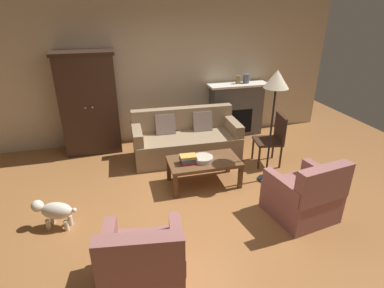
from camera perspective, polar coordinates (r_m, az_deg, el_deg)
ground_plane at (r=4.54m, az=0.32°, el=-10.79°), size 9.60×9.60×0.00m
back_wall at (r=6.33m, az=-5.81°, el=13.23°), size 7.20×0.10×2.80m
fireplace at (r=6.72m, az=8.10°, el=6.44°), size 1.26×0.48×1.12m
armoire at (r=6.05m, az=-18.37°, el=7.12°), size 1.06×0.57×1.88m
couch at (r=5.72m, az=-1.15°, el=0.69°), size 1.94×0.90×0.86m
coffee_table at (r=4.81m, az=2.20°, el=-3.55°), size 1.10×0.60×0.42m
fruit_bowl at (r=4.74m, az=2.03°, el=-2.73°), size 0.31×0.31×0.07m
book_stack at (r=4.66m, az=-0.68°, el=-2.80°), size 0.26×0.19×0.13m
mantel_vase_bronze at (r=6.53m, az=8.49°, el=11.68°), size 0.10×0.10×0.16m
mantel_vase_slate at (r=6.60m, az=9.97°, el=11.79°), size 0.13×0.13×0.18m
armchair_near_left at (r=3.25m, az=-8.91°, el=-21.17°), size 0.87×0.87×0.88m
armchair_near_right at (r=4.37m, az=19.95°, el=-9.05°), size 0.88×0.88×0.88m
side_chair_wooden at (r=5.55m, az=14.70°, el=1.31°), size 0.50×0.50×0.90m
floor_lamp at (r=4.64m, az=15.22°, el=10.22°), size 0.36×0.36×1.78m
dog at (r=4.34m, az=-24.03°, el=-11.19°), size 0.55×0.32×0.39m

